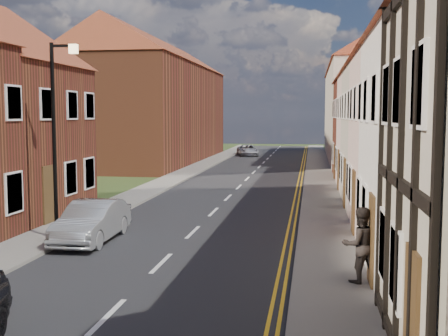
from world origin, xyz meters
name	(u,v)px	position (x,y,z in m)	size (l,w,h in m)	color
road	(228,198)	(0.00, 30.00, 0.01)	(7.00, 90.00, 0.02)	black
pavement_left	(139,195)	(-4.40, 30.00, 0.06)	(1.80, 90.00, 0.12)	slate
pavement_right	(322,199)	(4.40, 30.00, 0.06)	(1.80, 90.00, 0.12)	slate
cottage_r_pink	(441,102)	(9.30, 28.90, 4.47)	(8.30, 6.00, 9.00)	beige
cottage_r_white_far	(417,105)	(9.30, 34.30, 4.48)	(8.30, 5.20, 9.00)	#FFD8C9
cottage_r_cream_far	(401,106)	(9.30, 39.70, 4.47)	(8.30, 6.00, 9.00)	brown
block_right_far	(374,99)	(9.30, 55.00, 5.29)	(8.30, 24.20, 10.50)	beige
block_left_far	(154,99)	(-9.30, 50.00, 5.29)	(8.30, 24.20, 10.50)	brown
lamppost	(56,128)	(-3.81, 20.00, 3.54)	(0.88, 0.15, 6.00)	black
car_mid	(92,221)	(-2.82, 20.22, 0.64)	(1.35, 3.87, 1.27)	gray
car_distant	(248,150)	(-2.22, 57.68, 0.53)	(1.77, 3.85, 1.07)	#B1B2B9
pedestrian_right	(360,245)	(5.03, 16.74, 0.99)	(0.85, 0.66, 1.75)	#282320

